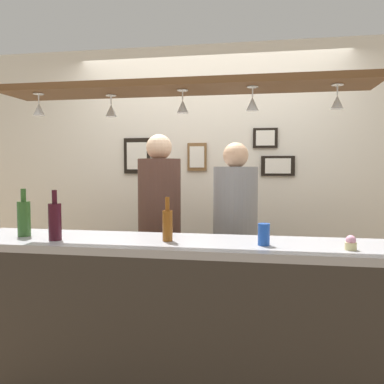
{
  "coord_description": "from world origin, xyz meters",
  "views": [
    {
      "loc": [
        0.47,
        -2.61,
        1.47
      ],
      "look_at": [
        0.0,
        0.1,
        1.29
      ],
      "focal_mm": 36.99,
      "sensor_mm": 36.0,
      "label": 1
    }
  ],
  "objects_px": {
    "person_middle_grey_shirt": "(235,228)",
    "bottle_champagne_green": "(24,217)",
    "bottle_wine_dark_red": "(55,220)",
    "bottle_beer_amber_tall": "(168,224)",
    "cupcake": "(351,243)",
    "picture_frame_crest": "(197,157)",
    "drink_can": "(264,234)",
    "picture_frame_caricature": "(137,156)",
    "picture_frame_upper_small": "(265,138)",
    "picture_frame_lower_pair": "(278,166)",
    "person_left_brown_shirt": "(159,220)"
  },
  "relations": [
    {
      "from": "person_middle_grey_shirt",
      "to": "bottle_champagne_green",
      "type": "bearing_deg",
      "value": -148.2
    },
    {
      "from": "person_middle_grey_shirt",
      "to": "bottle_wine_dark_red",
      "type": "height_order",
      "value": "person_middle_grey_shirt"
    },
    {
      "from": "person_middle_grey_shirt",
      "to": "bottle_beer_amber_tall",
      "type": "bearing_deg",
      "value": -113.46
    },
    {
      "from": "cupcake",
      "to": "picture_frame_crest",
      "type": "xyz_separation_m",
      "value": [
        -1.06,
        1.5,
        0.49
      ]
    },
    {
      "from": "drink_can",
      "to": "picture_frame_caricature",
      "type": "relative_size",
      "value": 0.36
    },
    {
      "from": "picture_frame_crest",
      "to": "picture_frame_upper_small",
      "type": "distance_m",
      "value": 0.65
    },
    {
      "from": "person_middle_grey_shirt",
      "to": "cupcake",
      "type": "height_order",
      "value": "person_middle_grey_shirt"
    },
    {
      "from": "bottle_wine_dark_red",
      "to": "drink_can",
      "type": "distance_m",
      "value": 1.23
    },
    {
      "from": "bottle_wine_dark_red",
      "to": "picture_frame_upper_small",
      "type": "bearing_deg",
      "value": 50.6
    },
    {
      "from": "bottle_wine_dark_red",
      "to": "bottle_champagne_green",
      "type": "height_order",
      "value": "same"
    },
    {
      "from": "person_middle_grey_shirt",
      "to": "picture_frame_upper_small",
      "type": "xyz_separation_m",
      "value": [
        0.23,
        0.62,
        0.73
      ]
    },
    {
      "from": "bottle_champagne_green",
      "to": "picture_frame_crest",
      "type": "relative_size",
      "value": 1.15
    },
    {
      "from": "drink_can",
      "to": "cupcake",
      "type": "distance_m",
      "value": 0.45
    },
    {
      "from": "bottle_beer_amber_tall",
      "to": "picture_frame_caricature",
      "type": "xyz_separation_m",
      "value": [
        -0.64,
        1.42,
        0.44
      ]
    },
    {
      "from": "bottle_wine_dark_red",
      "to": "picture_frame_crest",
      "type": "height_order",
      "value": "picture_frame_crest"
    },
    {
      "from": "drink_can",
      "to": "picture_frame_lower_pair",
      "type": "bearing_deg",
      "value": 84.82
    },
    {
      "from": "cupcake",
      "to": "picture_frame_crest",
      "type": "height_order",
      "value": "picture_frame_crest"
    },
    {
      "from": "bottle_beer_amber_tall",
      "to": "person_left_brown_shirt",
      "type": "bearing_deg",
      "value": 107.82
    },
    {
      "from": "picture_frame_caricature",
      "to": "person_left_brown_shirt",
      "type": "bearing_deg",
      "value": -58.61
    },
    {
      "from": "person_left_brown_shirt",
      "to": "cupcake",
      "type": "relative_size",
      "value": 22.13
    },
    {
      "from": "person_left_brown_shirt",
      "to": "picture_frame_caricature",
      "type": "distance_m",
      "value": 0.9
    },
    {
      "from": "picture_frame_lower_pair",
      "to": "picture_frame_crest",
      "type": "relative_size",
      "value": 1.15
    },
    {
      "from": "picture_frame_caricature",
      "to": "person_middle_grey_shirt",
      "type": "bearing_deg",
      "value": -32.39
    },
    {
      "from": "picture_frame_lower_pair",
      "to": "picture_frame_crest",
      "type": "distance_m",
      "value": 0.75
    },
    {
      "from": "picture_frame_caricature",
      "to": "picture_frame_upper_small",
      "type": "bearing_deg",
      "value": 0.0
    },
    {
      "from": "person_left_brown_shirt",
      "to": "picture_frame_upper_small",
      "type": "xyz_separation_m",
      "value": [
        0.83,
        0.62,
        0.69
      ]
    },
    {
      "from": "drink_can",
      "to": "cupcake",
      "type": "height_order",
      "value": "drink_can"
    },
    {
      "from": "bottle_beer_amber_tall",
      "to": "picture_frame_upper_small",
      "type": "height_order",
      "value": "picture_frame_upper_small"
    },
    {
      "from": "person_left_brown_shirt",
      "to": "bottle_champagne_green",
      "type": "bearing_deg",
      "value": -130.37
    },
    {
      "from": "bottle_wine_dark_red",
      "to": "bottle_champagne_green",
      "type": "bearing_deg",
      "value": 160.28
    },
    {
      "from": "bottle_champagne_green",
      "to": "drink_can",
      "type": "height_order",
      "value": "bottle_champagne_green"
    },
    {
      "from": "person_left_brown_shirt",
      "to": "picture_frame_crest",
      "type": "distance_m",
      "value": 0.84
    },
    {
      "from": "bottle_wine_dark_red",
      "to": "picture_frame_upper_small",
      "type": "height_order",
      "value": "picture_frame_upper_small"
    },
    {
      "from": "drink_can",
      "to": "picture_frame_caricature",
      "type": "distance_m",
      "value": 1.94
    },
    {
      "from": "person_left_brown_shirt",
      "to": "bottle_champagne_green",
      "type": "xyz_separation_m",
      "value": [
        -0.67,
        -0.79,
        0.11
      ]
    },
    {
      "from": "bottle_champagne_green",
      "to": "picture_frame_caricature",
      "type": "bearing_deg",
      "value": 78.36
    },
    {
      "from": "picture_frame_caricature",
      "to": "picture_frame_lower_pair",
      "type": "distance_m",
      "value": 1.33
    },
    {
      "from": "picture_frame_upper_small",
      "to": "cupcake",
      "type": "bearing_deg",
      "value": -73.91
    },
    {
      "from": "person_middle_grey_shirt",
      "to": "picture_frame_caricature",
      "type": "distance_m",
      "value": 1.3
    },
    {
      "from": "bottle_beer_amber_tall",
      "to": "picture_frame_caricature",
      "type": "bearing_deg",
      "value": 114.14
    },
    {
      "from": "person_middle_grey_shirt",
      "to": "picture_frame_lower_pair",
      "type": "distance_m",
      "value": 0.86
    },
    {
      "from": "cupcake",
      "to": "picture_frame_caricature",
      "type": "distance_m",
      "value": 2.28
    },
    {
      "from": "picture_frame_crest",
      "to": "bottle_beer_amber_tall",
      "type": "bearing_deg",
      "value": -87.87
    },
    {
      "from": "bottle_beer_amber_tall",
      "to": "drink_can",
      "type": "distance_m",
      "value": 0.56
    },
    {
      "from": "cupcake",
      "to": "picture_frame_caricature",
      "type": "bearing_deg",
      "value": 137.61
    },
    {
      "from": "bottle_beer_amber_tall",
      "to": "picture_frame_upper_small",
      "type": "bearing_deg",
      "value": 68.03
    },
    {
      "from": "drink_can",
      "to": "bottle_champagne_green",
      "type": "bearing_deg",
      "value": 178.51
    },
    {
      "from": "picture_frame_upper_small",
      "to": "picture_frame_caricature",
      "type": "bearing_deg",
      "value": 180.0
    },
    {
      "from": "bottle_wine_dark_red",
      "to": "bottle_champagne_green",
      "type": "xyz_separation_m",
      "value": [
        -0.26,
        0.09,
        0.0
      ]
    },
    {
      "from": "picture_frame_lower_pair",
      "to": "picture_frame_upper_small",
      "type": "relative_size",
      "value": 1.36
    }
  ]
}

